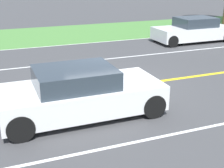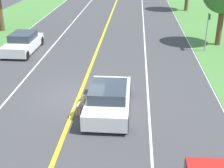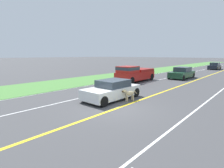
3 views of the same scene
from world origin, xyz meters
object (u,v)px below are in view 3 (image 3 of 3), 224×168
object	(u,v)px
car_trailing_near	(182,73)
dog	(129,93)
ego_car	(112,90)
pickup_truck	(134,73)
car_trailing_mid	(214,66)

from	to	relation	value
car_trailing_near	dog	bearing A→B (deg)	96.32
ego_car	car_trailing_near	size ratio (longest dim) A/B	0.90
pickup_truck	car_trailing_near	size ratio (longest dim) A/B	1.12
dog	car_trailing_near	world-z (taller)	car_trailing_near
car_trailing_near	car_trailing_mid	xyz separation A→B (m)	(-0.04, -18.83, -0.01)
car_trailing_near	car_trailing_mid	world-z (taller)	car_trailing_near
ego_car	dog	size ratio (longest dim) A/B	3.79
ego_car	pickup_truck	size ratio (longest dim) A/B	0.81
dog	pickup_truck	size ratio (longest dim) A/B	0.21
ego_car	dog	world-z (taller)	ego_car
ego_car	car_trailing_near	xyz separation A→B (m)	(0.34, -14.26, 0.05)
car_trailing_near	ego_car	bearing A→B (deg)	91.36
car_trailing_near	car_trailing_mid	bearing A→B (deg)	-90.11
ego_car	car_trailing_near	bearing A→B (deg)	-88.64
ego_car	dog	distance (m)	1.25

